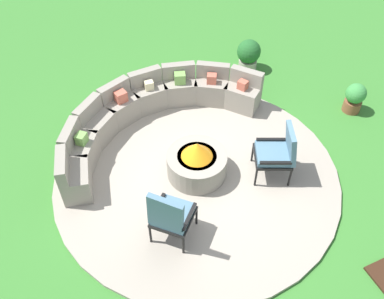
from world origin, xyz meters
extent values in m
plane|color=#387A2D|center=(0.00, 0.00, 0.00)|extent=(24.00, 24.00, 0.00)
cylinder|color=#9E9384|center=(0.00, 0.00, 0.03)|extent=(4.89, 4.89, 0.06)
cylinder|color=gray|center=(0.00, 0.00, 0.27)|extent=(1.02, 1.02, 0.43)
cylinder|color=black|center=(0.00, 0.00, 0.46)|extent=(0.66, 0.66, 0.06)
cone|color=orange|center=(0.00, 0.00, 0.63)|extent=(0.53, 0.53, 0.28)
cube|color=gray|center=(1.56, 1.25, 0.31)|extent=(0.76, 0.79, 0.50)
cube|color=gray|center=(1.67, 1.34, 0.71)|extent=(0.53, 0.61, 0.30)
cube|color=gray|center=(1.09, 1.67, 0.31)|extent=(0.79, 0.73, 0.50)
cube|color=gray|center=(1.17, 1.80, 0.71)|extent=(0.63, 0.49, 0.30)
cube|color=gray|center=(0.51, 1.93, 0.31)|extent=(0.75, 0.60, 0.50)
cube|color=gray|center=(0.54, 2.07, 0.71)|extent=(0.67, 0.32, 0.30)
cube|color=gray|center=(-0.13, 1.99, 0.31)|extent=(0.68, 0.49, 0.50)
cube|color=gray|center=(-0.14, 2.14, 0.71)|extent=(0.66, 0.20, 0.30)
cube|color=gray|center=(-0.75, 1.85, 0.31)|extent=(0.77, 0.66, 0.50)
cube|color=gray|center=(-0.81, 1.98, 0.71)|extent=(0.67, 0.39, 0.30)
cube|color=gray|center=(-1.30, 1.52, 0.31)|extent=(0.79, 0.77, 0.50)
cube|color=gray|center=(-1.39, 1.63, 0.71)|extent=(0.60, 0.55, 0.30)
cube|color=gray|center=(-1.71, 1.03, 0.31)|extent=(0.72, 0.79, 0.50)
cube|color=gray|center=(-1.83, 1.11, 0.71)|extent=(0.48, 0.64, 0.30)
cube|color=gray|center=(-1.95, 0.44, 0.31)|extent=(0.58, 0.74, 0.50)
cube|color=gray|center=(-2.09, 0.47, 0.71)|extent=(0.30, 0.67, 0.30)
cube|color=#BC5B47|center=(-0.73, 1.80, 0.66)|extent=(0.24, 0.22, 0.21)
cube|color=#70A34C|center=(-1.67, 1.01, 0.65)|extent=(0.24, 0.24, 0.18)
cube|color=#BC5B47|center=(1.06, 1.63, 0.65)|extent=(0.24, 0.23, 0.19)
cube|color=beige|center=(-0.13, 1.94, 0.64)|extent=(0.18, 0.16, 0.17)
cube|color=#BC5B47|center=(1.52, 1.21, 0.65)|extent=(0.22, 0.23, 0.18)
cube|color=#70A34C|center=(0.49, 1.88, 0.66)|extent=(0.26, 0.24, 0.21)
cylinder|color=black|center=(-0.81, -0.58, 0.25)|extent=(0.04, 0.04, 0.38)
cylinder|color=black|center=(-0.44, -0.95, 0.25)|extent=(0.04, 0.04, 0.38)
cylinder|color=black|center=(-1.19, -0.97, 0.25)|extent=(0.04, 0.04, 0.38)
cylinder|color=black|center=(-0.82, -1.33, 0.25)|extent=(0.04, 0.04, 0.38)
cube|color=black|center=(-0.81, -0.96, 0.47)|extent=(0.80, 0.80, 0.05)
cube|color=slate|center=(-0.81, -0.96, 0.54)|extent=(0.74, 0.74, 0.09)
cube|color=slate|center=(-0.99, -1.13, 0.85)|extent=(0.42, 0.50, 0.76)
cube|color=black|center=(-0.99, -0.78, 0.60)|extent=(0.38, 0.38, 0.04)
cube|color=black|center=(-0.64, -1.13, 0.60)|extent=(0.38, 0.38, 0.04)
cylinder|color=black|center=(0.78, -0.65, 0.25)|extent=(0.04, 0.04, 0.38)
cylinder|color=black|center=(1.01, -0.14, 0.25)|extent=(0.04, 0.04, 0.38)
cylinder|color=black|center=(1.29, -0.88, 0.25)|extent=(0.04, 0.04, 0.38)
cylinder|color=black|center=(1.52, -0.37, 0.25)|extent=(0.04, 0.04, 0.38)
cube|color=black|center=(1.15, -0.51, 0.47)|extent=(0.79, 0.79, 0.05)
cube|color=slate|center=(1.15, -0.51, 0.54)|extent=(0.73, 0.73, 0.09)
cube|color=slate|center=(1.39, -0.61, 0.77)|extent=(0.35, 0.59, 0.59)
cube|color=black|center=(1.04, -0.75, 0.60)|extent=(0.48, 0.25, 0.04)
cube|color=black|center=(1.26, -0.26, 0.60)|extent=(0.48, 0.25, 0.04)
cylinder|color=brown|center=(3.58, 0.31, 0.12)|extent=(0.35, 0.35, 0.23)
sphere|color=#3D8E42|center=(3.58, 0.31, 0.43)|extent=(0.40, 0.40, 0.40)
cylinder|color=#A89E8E|center=(2.38, 2.44, 0.12)|extent=(0.41, 0.41, 0.23)
sphere|color=#236028|center=(2.38, 2.44, 0.45)|extent=(0.52, 0.52, 0.52)
camera|label=1|loc=(-2.01, -4.30, 5.50)|focal=38.91mm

